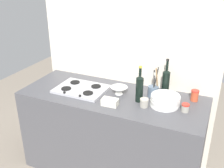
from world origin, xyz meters
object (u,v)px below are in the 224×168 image
object	(u,v)px
utensil_crock	(153,90)
mixing_bowl	(119,90)
stovetop_hob	(81,89)
wine_bottle_leftmost	(139,88)
plate_stack	(165,100)
wine_bottle_mid_left	(166,82)
condiment_jar_spare	(195,95)
butter_dish	(110,102)
condiment_jar_front	(144,103)
condiment_jar_rear	(185,108)

from	to	relation	value
utensil_crock	mixing_bowl	bearing A→B (deg)	-163.84
stovetop_hob	wine_bottle_leftmost	world-z (taller)	wine_bottle_leftmost
plate_stack	utensil_crock	xyz separation A→B (m)	(-0.15, 0.13, 0.01)
wine_bottle_mid_left	condiment_jar_spare	xyz separation A→B (m)	(0.28, -0.00, -0.09)
wine_bottle_leftmost	utensil_crock	distance (m)	0.19
plate_stack	utensil_crock	size ratio (longest dim) A/B	0.88
utensil_crock	plate_stack	bearing A→B (deg)	-42.29
stovetop_hob	butter_dish	xyz separation A→B (m)	(0.40, -0.17, 0.02)
butter_dish	condiment_jar_front	distance (m)	0.30
wine_bottle_mid_left	condiment_jar_rear	distance (m)	0.36
wine_bottle_leftmost	mixing_bowl	bearing A→B (deg)	165.95
mixing_bowl	condiment_jar_rear	world-z (taller)	mixing_bowl
condiment_jar_spare	stovetop_hob	bearing A→B (deg)	-167.79
wine_bottle_leftmost	condiment_jar_rear	world-z (taller)	wine_bottle_leftmost
wine_bottle_mid_left	utensil_crock	distance (m)	0.14
plate_stack	wine_bottle_leftmost	distance (m)	0.25
plate_stack	butter_dish	xyz separation A→B (m)	(-0.45, -0.20, -0.02)
mixing_bowl	butter_dish	distance (m)	0.24
wine_bottle_mid_left	mixing_bowl	world-z (taller)	wine_bottle_mid_left
wine_bottle_mid_left	condiment_jar_front	world-z (taller)	wine_bottle_mid_left
mixing_bowl	condiment_jar_front	xyz separation A→B (m)	(0.30, -0.14, -0.00)
utensil_crock	condiment_jar_rear	xyz separation A→B (m)	(0.33, -0.17, -0.03)
wine_bottle_leftmost	butter_dish	distance (m)	0.30
plate_stack	wine_bottle_leftmost	bearing A→B (deg)	-176.22
stovetop_hob	utensil_crock	bearing A→B (deg)	13.04
mixing_bowl	condiment_jar_front	bearing A→B (deg)	-25.12
wine_bottle_leftmost	condiment_jar_rear	xyz separation A→B (m)	(0.42, -0.02, -0.10)
butter_dish	condiment_jar_rear	bearing A→B (deg)	14.29
utensil_crock	condiment_jar_front	size ratio (longest dim) A/B	3.83
wine_bottle_leftmost	condiment_jar_spare	size ratio (longest dim) A/B	3.27
wine_bottle_leftmost	condiment_jar_front	world-z (taller)	wine_bottle_leftmost
wine_bottle_leftmost	utensil_crock	size ratio (longest dim) A/B	1.14
wine_bottle_leftmost	butter_dish	xyz separation A→B (m)	(-0.21, -0.18, -0.10)
condiment_jar_rear	condiment_jar_spare	size ratio (longest dim) A/B	0.69
butter_dish	stovetop_hob	bearing A→B (deg)	156.86
plate_stack	condiment_jar_rear	size ratio (longest dim) A/B	3.65
butter_dish	condiment_jar_spare	xyz separation A→B (m)	(0.68, 0.40, 0.02)
wine_bottle_leftmost	mixing_bowl	size ratio (longest dim) A/B	2.07
condiment_jar_front	condiment_jar_spare	xyz separation A→B (m)	(0.39, 0.30, 0.01)
butter_dish	condiment_jar_front	bearing A→B (deg)	18.79
condiment_jar_rear	plate_stack	bearing A→B (deg)	168.92
wine_bottle_mid_left	utensil_crock	size ratio (longest dim) A/B	1.22
wine_bottle_mid_left	condiment_jar_rear	world-z (taller)	wine_bottle_mid_left
plate_stack	mixing_bowl	distance (m)	0.46
stovetop_hob	wine_bottle_leftmost	xyz separation A→B (m)	(0.61, 0.01, 0.12)
mixing_bowl	utensil_crock	xyz separation A→B (m)	(0.32, 0.09, 0.02)
plate_stack	utensil_crock	bearing A→B (deg)	137.71
condiment_jar_rear	condiment_jar_front	bearing A→B (deg)	-169.58
plate_stack	condiment_jar_rear	world-z (taller)	plate_stack
wine_bottle_leftmost	condiment_jar_spare	bearing A→B (deg)	25.11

